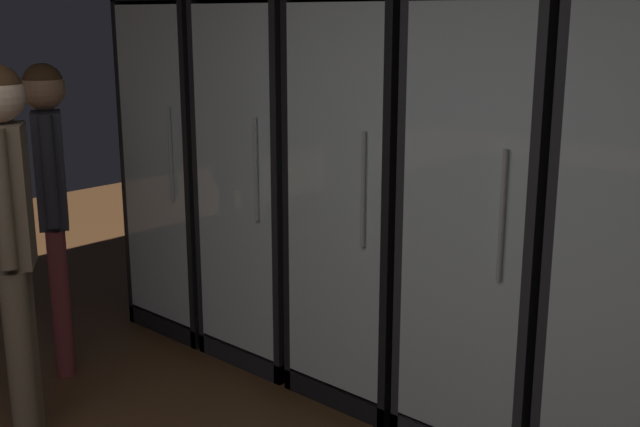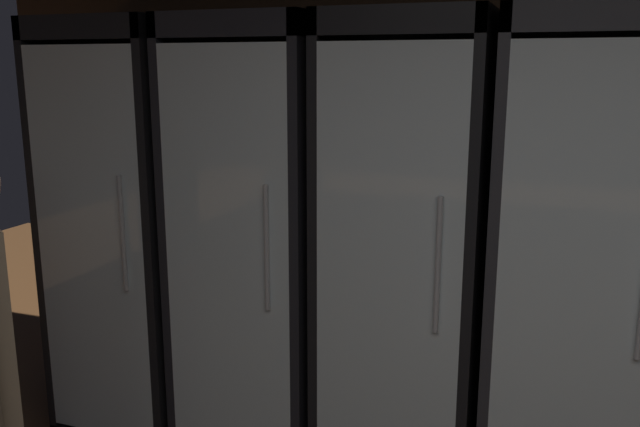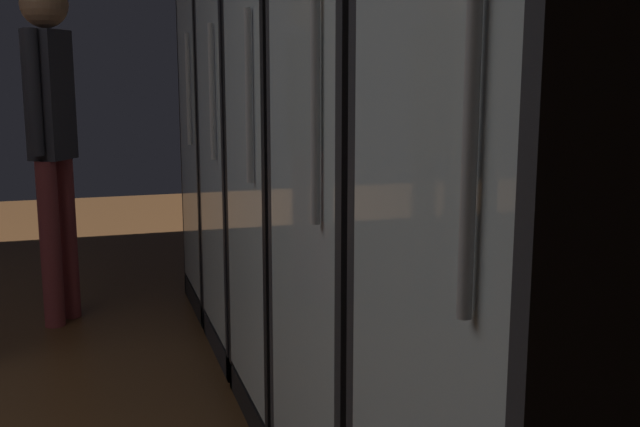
{
  "view_description": "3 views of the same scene",
  "coord_description": "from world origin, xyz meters",
  "views": [
    {
      "loc": [
        1.48,
        -0.21,
        1.82
      ],
      "look_at": [
        -1.2,
        2.74,
        0.82
      ],
      "focal_mm": 44.63,
      "sensor_mm": 36.0,
      "label": 1
    },
    {
      "loc": [
        -0.21,
        0.07,
        1.79
      ],
      "look_at": [
        -1.07,
        2.43,
        1.23
      ],
      "focal_mm": 37.74,
      "sensor_mm": 36.0,
      "label": 2
    },
    {
      "loc": [
        1.57,
        1.9,
        1.15
      ],
      "look_at": [
        -0.11,
        2.42,
        0.84
      ],
      "focal_mm": 42.61,
      "sensor_mm": 36.0,
      "label": 3
    }
  ],
  "objects": [
    {
      "name": "wall_back",
      "position": [
        0.0,
        3.03,
        1.4
      ],
      "size": [
        6.0,
        0.06,
        2.8
      ],
      "primitive_type": "cube",
      "color": "#382619",
      "rests_on": "ground"
    },
    {
      "name": "cooler_center",
      "position": [
        -0.79,
        2.72,
        0.97
      ],
      "size": [
        0.63,
        0.63,
        1.99
      ],
      "color": "black",
      "rests_on": "ground"
    },
    {
      "name": "cooler_right",
      "position": [
        -0.13,
        2.72,
        0.97
      ],
      "size": [
        0.63,
        0.63,
        1.99
      ],
      "color": "#2B2B30",
      "rests_on": "ground"
    },
    {
      "name": "cooler_far_left",
      "position": [
        -2.12,
        2.72,
        0.97
      ],
      "size": [
        0.63,
        0.63,
        1.99
      ],
      "color": "black",
      "rests_on": "ground"
    },
    {
      "name": "cooler_left",
      "position": [
        -1.46,
        2.72,
        0.97
      ],
      "size": [
        0.63,
        0.63,
        1.99
      ],
      "color": "black",
      "rests_on": "ground"
    }
  ]
}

